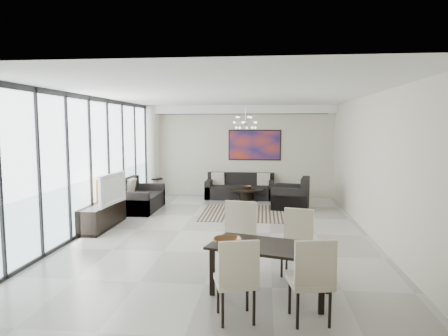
# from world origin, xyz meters

# --- Properties ---
(room_shell) EXTENTS (6.00, 9.00, 2.90)m
(room_shell) POSITION_xyz_m (0.46, 0.00, 1.45)
(room_shell) COLOR #A8A39B
(room_shell) RESTS_ON ground
(window_wall) EXTENTS (0.37, 8.95, 2.90)m
(window_wall) POSITION_xyz_m (-2.86, 0.00, 1.47)
(window_wall) COLOR white
(window_wall) RESTS_ON floor
(soffit) EXTENTS (5.98, 0.40, 0.26)m
(soffit) POSITION_xyz_m (0.00, 4.30, 2.77)
(soffit) COLOR white
(soffit) RESTS_ON room_shell
(painting) EXTENTS (1.68, 0.04, 0.98)m
(painting) POSITION_xyz_m (0.50, 4.47, 1.65)
(painting) COLOR #B73519
(painting) RESTS_ON room_shell
(chandelier) EXTENTS (0.66, 0.66, 0.71)m
(chandelier) POSITION_xyz_m (0.30, 2.50, 2.35)
(chandelier) COLOR silver
(chandelier) RESTS_ON room_shell
(rug) EXTENTS (2.74, 2.12, 0.01)m
(rug) POSITION_xyz_m (0.59, 1.89, 0.01)
(rug) COLOR black
(rug) RESTS_ON floor
(coffee_table) EXTENTS (1.07, 1.07, 0.37)m
(coffee_table) POSITION_xyz_m (0.27, 3.64, 0.21)
(coffee_table) COLOR black
(coffee_table) RESTS_ON floor
(bowl_coffee) EXTENTS (0.27, 0.27, 0.08)m
(bowl_coffee) POSITION_xyz_m (0.32, 3.64, 0.41)
(bowl_coffee) COLOR brown
(bowl_coffee) RESTS_ON coffee_table
(sofa_main) EXTENTS (2.13, 0.87, 0.78)m
(sofa_main) POSITION_xyz_m (0.07, 4.07, 0.26)
(sofa_main) COLOR black
(sofa_main) RESTS_ON floor
(loveseat) EXTENTS (0.95, 1.69, 0.84)m
(loveseat) POSITION_xyz_m (-2.55, 1.98, 0.29)
(loveseat) COLOR black
(loveseat) RESTS_ON floor
(armchair) EXTENTS (1.11, 1.15, 0.86)m
(armchair) POSITION_xyz_m (1.59, 2.64, 0.29)
(armchair) COLOR black
(armchair) RESTS_ON floor
(side_table) EXTENTS (0.42, 0.42, 0.58)m
(side_table) POSITION_xyz_m (-2.65, 4.15, 0.39)
(side_table) COLOR black
(side_table) RESTS_ON floor
(tv_console) EXTENTS (0.48, 1.72, 0.54)m
(tv_console) POSITION_xyz_m (-2.76, 0.09, 0.27)
(tv_console) COLOR black
(tv_console) RESTS_ON floor
(television) EXTENTS (0.25, 1.20, 0.68)m
(television) POSITION_xyz_m (-2.60, 0.05, 0.88)
(television) COLOR gray
(television) RESTS_ON tv_console
(dining_table) EXTENTS (1.77, 1.22, 0.67)m
(dining_table) POSITION_xyz_m (0.93, -3.10, 0.58)
(dining_table) COLOR black
(dining_table) RESTS_ON floor
(dining_chair_sw) EXTENTS (0.56, 0.56, 1.00)m
(dining_chair_sw) POSITION_xyz_m (0.54, -3.94, 0.57)
(dining_chair_sw) COLOR beige
(dining_chair_sw) RESTS_ON floor
(dining_chair_se) EXTENTS (0.54, 0.54, 1.02)m
(dining_chair_se) POSITION_xyz_m (1.39, -3.89, 0.58)
(dining_chair_se) COLOR beige
(dining_chair_se) RESTS_ON floor
(dining_chair_nw) EXTENTS (0.58, 0.58, 1.09)m
(dining_chair_nw) POSITION_xyz_m (0.45, -2.29, 0.63)
(dining_chair_nw) COLOR beige
(dining_chair_nw) RESTS_ON floor
(dining_chair_ne) EXTENTS (0.55, 0.55, 0.98)m
(dining_chair_ne) POSITION_xyz_m (1.35, -2.26, 0.57)
(dining_chair_ne) COLOR beige
(dining_chair_ne) RESTS_ON floor
(bowl_dining) EXTENTS (0.43, 0.43, 0.09)m
(bowl_dining) POSITION_xyz_m (0.36, -3.15, 0.72)
(bowl_dining) COLOR brown
(bowl_dining) RESTS_ON dining_table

